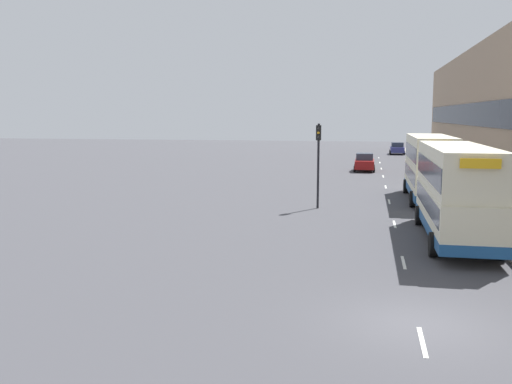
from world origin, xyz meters
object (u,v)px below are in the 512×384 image
car_0 (364,162)px  traffic_light_far_kerb (318,152)px  double_decker_bus_near (456,191)px  car_1 (397,148)px  double_decker_bus_ahead (430,166)px  pedestrian_2 (499,216)px

car_0 → traffic_light_far_kerb: 24.50m
double_decker_bus_near → car_1: (0.24, 58.53, -1.42)m
car_1 → double_decker_bus_ahead: bearing=-90.2°
traffic_light_far_kerb → double_decker_bus_near: bearing=-49.0°
double_decker_bus_ahead → pedestrian_2: bearing=-80.8°
car_1 → traffic_light_far_kerb: size_ratio=0.80×
double_decker_bus_near → car_1: bearing=89.8°
pedestrian_2 → traffic_light_far_kerb: bearing=141.1°
car_0 → pedestrian_2: bearing=101.3°
pedestrian_2 → car_0: bearing=101.3°
pedestrian_2 → double_decker_bus_near: bearing=-160.7°
double_decker_bus_near → pedestrian_2: bearing=19.3°
double_decker_bus_near → car_0: 32.44m
double_decker_bus_near → double_decker_bus_ahead: (0.11, 12.61, -0.00)m
double_decker_bus_near → traffic_light_far_kerb: size_ratio=2.06×
car_0 → car_1: bearing=-99.6°
double_decker_bus_near → car_0: double_decker_bus_near is taller
pedestrian_2 → traffic_light_far_kerb: size_ratio=0.36×
double_decker_bus_ahead → car_0: bearing=102.6°
car_1 → pedestrian_2: (1.79, -57.82, 0.23)m
double_decker_bus_near → pedestrian_2: size_ratio=5.70×
pedestrian_2 → double_decker_bus_ahead: bearing=99.2°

